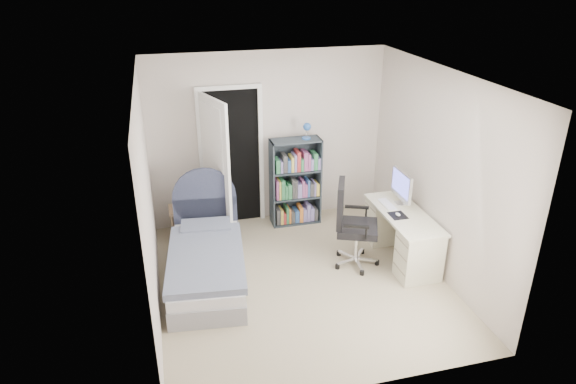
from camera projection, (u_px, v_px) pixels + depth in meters
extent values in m
cube|color=gray|center=(301.00, 282.00, 6.32)|extent=(3.40, 3.60, 0.05)
cube|color=white|center=(304.00, 74.00, 5.27)|extent=(3.40, 3.60, 0.05)
cube|color=beige|center=(268.00, 138.00, 7.40)|extent=(3.40, 0.05, 2.50)
cube|color=beige|center=(364.00, 275.00, 4.18)|extent=(3.40, 0.05, 2.50)
cube|color=beige|center=(145.00, 204.00, 5.40)|extent=(0.05, 3.60, 2.50)
cube|color=beige|center=(440.00, 173.00, 6.18)|extent=(0.05, 3.60, 2.50)
cube|color=black|center=(231.00, 158.00, 7.35)|extent=(0.80, 0.01, 2.00)
cube|color=white|center=(201.00, 162.00, 7.24)|extent=(0.06, 0.06, 2.00)
cube|color=white|center=(261.00, 156.00, 7.43)|extent=(0.06, 0.06, 2.00)
cube|color=white|center=(228.00, 87.00, 6.91)|extent=(0.92, 0.06, 0.06)
cube|color=white|center=(216.00, 170.00, 6.94)|extent=(0.30, 0.77, 2.00)
cube|color=gray|center=(207.00, 274.00, 6.22)|extent=(1.03, 1.86, 0.23)
cube|color=silver|center=(206.00, 262.00, 6.15)|extent=(1.01, 1.82, 0.14)
cube|color=slate|center=(206.00, 258.00, 6.03)|extent=(1.04, 1.60, 0.09)
cube|color=slate|center=(206.00, 227.00, 6.68)|extent=(0.67, 0.42, 0.11)
cube|color=#343951|center=(206.00, 221.00, 6.96)|extent=(0.85, 0.14, 0.71)
cylinder|color=#343951|center=(204.00, 198.00, 6.81)|extent=(0.85, 0.14, 0.85)
cylinder|color=tan|center=(173.00, 229.00, 7.01)|extent=(0.03, 0.03, 0.46)
cylinder|color=tan|center=(172.00, 219.00, 7.29)|extent=(0.03, 0.03, 0.46)
cylinder|color=tan|center=(196.00, 227.00, 7.08)|extent=(0.03, 0.03, 0.46)
cylinder|color=tan|center=(194.00, 217.00, 7.36)|extent=(0.03, 0.03, 0.46)
cube|color=tan|center=(183.00, 209.00, 7.09)|extent=(0.37, 0.37, 0.03)
cube|color=tan|center=(184.00, 227.00, 7.21)|extent=(0.33, 0.33, 0.02)
cube|color=#B24C33|center=(179.00, 208.00, 7.07)|extent=(0.15, 0.20, 0.03)
cube|color=#3F598C|center=(179.00, 206.00, 7.06)|extent=(0.14, 0.20, 0.03)
cube|color=#D8CC7F|center=(179.00, 204.00, 7.05)|extent=(0.13, 0.19, 0.03)
cylinder|color=silver|center=(221.00, 229.00, 7.50)|extent=(0.18, 0.18, 0.02)
cylinder|color=silver|center=(218.00, 191.00, 7.25)|extent=(0.01, 0.01, 1.22)
sphere|color=silver|center=(220.00, 153.00, 6.99)|extent=(0.07, 0.07, 0.07)
cube|color=#313B43|center=(272.00, 184.00, 7.39)|extent=(0.02, 0.31, 1.29)
cube|color=#313B43|center=(318.00, 179.00, 7.55)|extent=(0.02, 0.31, 1.29)
cube|color=#313B43|center=(296.00, 140.00, 7.21)|extent=(0.72, 0.31, 0.02)
cube|color=#313B43|center=(295.00, 221.00, 7.73)|extent=(0.72, 0.31, 0.02)
cube|color=#313B43|center=(293.00, 178.00, 7.60)|extent=(0.72, 0.01, 1.29)
cube|color=#313B43|center=(295.00, 196.00, 7.57)|extent=(0.68, 0.29, 0.02)
cube|color=#313B43|center=(295.00, 170.00, 7.40)|extent=(0.68, 0.29, 0.02)
cylinder|color=#285BAE|center=(306.00, 138.00, 7.24)|extent=(0.12, 0.12, 0.02)
cylinder|color=silver|center=(306.00, 132.00, 7.20)|extent=(0.02, 0.02, 0.17)
sphere|color=#285BAE|center=(307.00, 127.00, 7.14)|extent=(0.11, 0.11, 0.11)
cube|color=#3F3F3F|center=(277.00, 215.00, 7.59)|extent=(0.06, 0.22, 0.24)
cube|color=#D8BF4C|center=(281.00, 215.00, 7.61)|extent=(0.04, 0.22, 0.22)
cube|color=#B23333|center=(284.00, 216.00, 7.63)|extent=(0.04, 0.22, 0.17)
cube|color=#337F4C|center=(286.00, 213.00, 7.62)|extent=(0.03, 0.22, 0.25)
cube|color=orange|center=(289.00, 214.00, 7.64)|extent=(0.03, 0.22, 0.23)
cube|color=#3F3F3F|center=(292.00, 215.00, 7.66)|extent=(0.05, 0.22, 0.18)
cube|color=#335999|center=(296.00, 214.00, 7.67)|extent=(0.06, 0.22, 0.19)
cube|color=orange|center=(300.00, 213.00, 7.67)|extent=(0.05, 0.22, 0.23)
cube|color=#7F72B2|center=(303.00, 213.00, 7.69)|extent=(0.05, 0.22, 0.20)
cube|color=#7F72B2|center=(307.00, 211.00, 7.69)|extent=(0.05, 0.22, 0.26)
cube|color=#7F72B2|center=(311.00, 212.00, 7.72)|extent=(0.05, 0.22, 0.20)
cube|color=#3F3F3F|center=(314.00, 213.00, 7.74)|extent=(0.05, 0.22, 0.17)
cube|color=#994C7F|center=(276.00, 189.00, 7.41)|extent=(0.04, 0.22, 0.29)
cube|color=#D8BF4C|center=(279.00, 189.00, 7.42)|extent=(0.03, 0.22, 0.28)
cube|color=#337F4C|center=(282.00, 188.00, 7.43)|extent=(0.06, 0.22, 0.29)
cube|color=#337F4C|center=(285.00, 190.00, 7.46)|extent=(0.03, 0.22, 0.20)
cube|color=#337F4C|center=(288.00, 190.00, 7.47)|extent=(0.05, 0.22, 0.21)
cube|color=#3F3F3F|center=(292.00, 187.00, 7.47)|extent=(0.04, 0.22, 0.28)
cube|color=#3F3F3F|center=(295.00, 187.00, 7.48)|extent=(0.04, 0.22, 0.27)
cube|color=#7F72B2|center=(298.00, 189.00, 7.51)|extent=(0.06, 0.22, 0.21)
cube|color=#994C7F|center=(302.00, 187.00, 7.51)|extent=(0.04, 0.22, 0.25)
cube|color=#994C7F|center=(304.00, 189.00, 7.53)|extent=(0.03, 0.22, 0.20)
cube|color=#335999|center=(307.00, 187.00, 7.53)|extent=(0.03, 0.22, 0.25)
cube|color=#3F3F3F|center=(310.00, 188.00, 7.55)|extent=(0.06, 0.22, 0.20)
cube|color=#7F72B2|center=(313.00, 187.00, 7.56)|extent=(0.03, 0.22, 0.21)
cube|color=#D8BF4C|center=(316.00, 188.00, 7.57)|extent=(0.04, 0.22, 0.19)
cube|color=#337F4C|center=(277.00, 165.00, 7.27)|extent=(0.06, 0.22, 0.19)
cube|color=#7F72B2|center=(280.00, 166.00, 7.28)|extent=(0.03, 0.22, 0.17)
cube|color=#3F3F3F|center=(284.00, 162.00, 7.28)|extent=(0.06, 0.22, 0.25)
cube|color=#335999|center=(288.00, 165.00, 7.31)|extent=(0.04, 0.22, 0.18)
cube|color=#D8BF4C|center=(291.00, 163.00, 7.31)|extent=(0.04, 0.22, 0.22)
cube|color=#7F72B2|center=(294.00, 162.00, 7.31)|extent=(0.04, 0.22, 0.25)
cube|color=#B23333|center=(297.00, 160.00, 7.31)|extent=(0.05, 0.22, 0.29)
cube|color=#337F4C|center=(301.00, 163.00, 7.35)|extent=(0.04, 0.22, 0.18)
cube|color=#994C7F|center=(304.00, 160.00, 7.34)|extent=(0.06, 0.22, 0.27)
cube|color=#994C7F|center=(308.00, 161.00, 7.36)|extent=(0.03, 0.22, 0.24)
cube|color=#7F72B2|center=(310.00, 163.00, 7.38)|extent=(0.04, 0.22, 0.17)
cube|color=#337F4C|center=(314.00, 160.00, 7.38)|extent=(0.06, 0.22, 0.24)
cube|color=#7F72B2|center=(318.00, 162.00, 7.41)|extent=(0.06, 0.22, 0.17)
cube|color=beige|center=(404.00, 214.00, 6.52)|extent=(0.54, 1.36, 0.03)
cube|color=beige|center=(419.00, 256.00, 6.24)|extent=(0.50, 0.36, 0.63)
cube|color=beige|center=(386.00, 220.00, 7.08)|extent=(0.50, 0.36, 0.63)
cube|color=silver|center=(401.00, 203.00, 6.77)|extent=(0.14, 0.14, 0.01)
cube|color=silver|center=(404.00, 196.00, 6.74)|extent=(0.03, 0.05, 0.20)
cube|color=silver|center=(402.00, 185.00, 6.66)|extent=(0.04, 0.51, 0.36)
cube|color=#565AD1|center=(400.00, 184.00, 6.65)|extent=(0.00, 0.45, 0.29)
cube|color=white|center=(387.00, 204.00, 6.73)|extent=(0.12, 0.36, 0.02)
cube|color=black|center=(398.00, 215.00, 6.45)|extent=(0.20, 0.23, 0.00)
ellipsoid|color=white|center=(398.00, 214.00, 6.44)|extent=(0.05, 0.09, 0.03)
cube|color=silver|center=(366.00, 260.00, 6.62)|extent=(0.28, 0.15, 0.03)
cylinder|color=black|center=(377.00, 263.00, 6.62)|extent=(0.08, 0.08, 0.06)
cube|color=silver|center=(359.00, 254.00, 6.75)|extent=(0.22, 0.25, 0.03)
cylinder|color=black|center=(362.00, 251.00, 6.88)|extent=(0.08, 0.08, 0.06)
cube|color=silver|center=(347.00, 255.00, 6.73)|extent=(0.19, 0.27, 0.03)
cylinder|color=black|center=(339.00, 253.00, 6.83)|extent=(0.08, 0.08, 0.06)
cube|color=silver|center=(347.00, 262.00, 6.58)|extent=(0.29, 0.11, 0.03)
cylinder|color=black|center=(337.00, 266.00, 6.53)|extent=(0.08, 0.08, 0.06)
cube|color=silver|center=(359.00, 265.00, 6.52)|extent=(0.06, 0.29, 0.03)
cylinder|color=black|center=(362.00, 273.00, 6.40)|extent=(0.08, 0.08, 0.06)
cylinder|color=silver|center=(356.00, 244.00, 6.55)|extent=(0.07, 0.07, 0.43)
cube|color=black|center=(357.00, 228.00, 6.45)|extent=(0.64, 0.64, 0.09)
cube|color=black|center=(341.00, 204.00, 6.35)|extent=(0.24, 0.45, 0.57)
cube|color=black|center=(356.00, 226.00, 6.15)|extent=(0.30, 0.15, 0.03)
cube|color=black|center=(357.00, 207.00, 6.63)|extent=(0.30, 0.15, 0.03)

